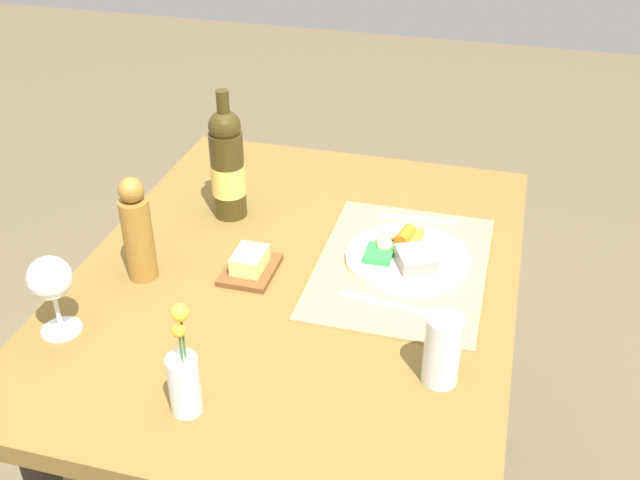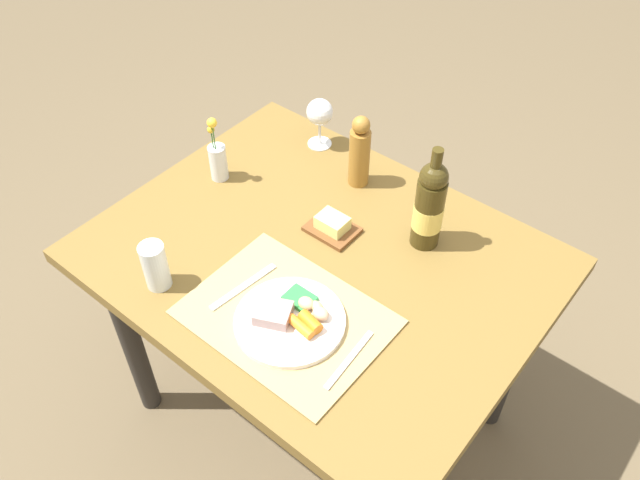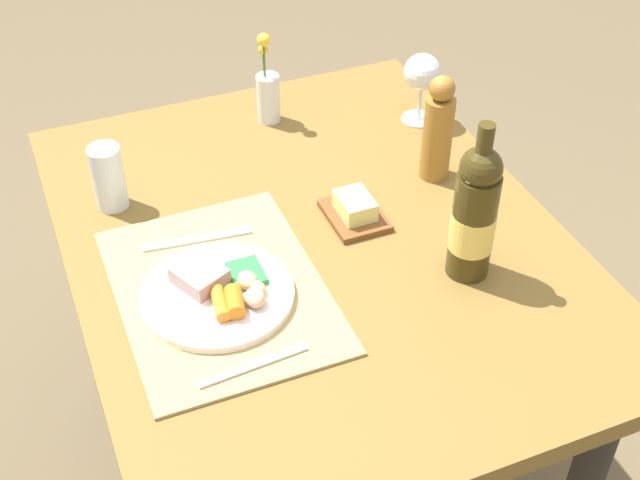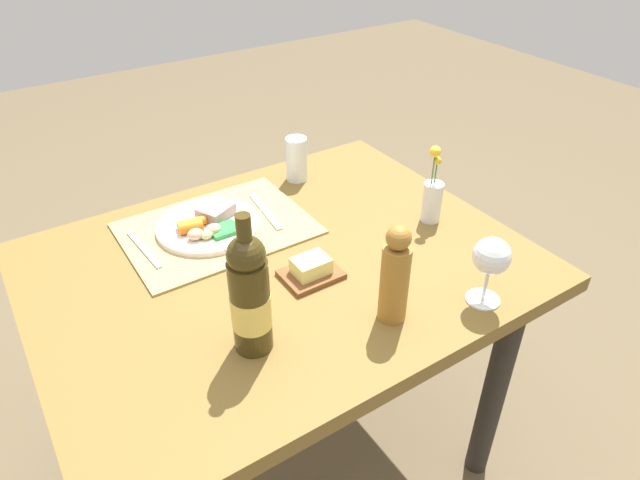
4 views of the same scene
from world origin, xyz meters
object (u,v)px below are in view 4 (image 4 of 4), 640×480
at_px(knife, 144,249).
at_px(butter_dish, 311,270).
at_px(pepper_mill, 395,276).
at_px(water_tumbler, 297,162).
at_px(dinner_plate, 208,224).
at_px(wine_glass, 491,258).
at_px(wine_bottle, 250,296).
at_px(fork, 265,211).
at_px(dining_table, 282,295).
at_px(flower_vase, 432,197).

relative_size(knife, butter_dish, 1.39).
distance_m(knife, pepper_mill, 0.62).
height_order(knife, water_tumbler, water_tumbler).
relative_size(dinner_plate, pepper_mill, 1.17).
bearing_deg(wine_glass, wine_bottle, -17.51).
distance_m(dinner_plate, pepper_mill, 0.54).
distance_m(fork, wine_bottle, 0.50).
height_order(dinner_plate, wine_bottle, wine_bottle).
xyz_separation_m(dining_table, wine_glass, (-0.29, 0.36, 0.22)).
height_order(dining_table, wine_bottle, wine_bottle).
xyz_separation_m(knife, butter_dish, (-0.28, 0.30, 0.01)).
relative_size(flower_vase, butter_dish, 1.60).
bearing_deg(pepper_mill, wine_glass, 161.14).
bearing_deg(fork, butter_dish, 88.37).
height_order(dining_table, butter_dish, butter_dish).
distance_m(dining_table, flower_vase, 0.45).
distance_m(butter_dish, water_tumbler, 0.46).
height_order(wine_bottle, water_tumbler, wine_bottle).
xyz_separation_m(wine_bottle, wine_glass, (-0.47, 0.15, -0.01)).
bearing_deg(flower_vase, pepper_mill, 36.33).
bearing_deg(water_tumbler, flower_vase, 114.73).
distance_m(wine_bottle, water_tumbler, 0.68).
bearing_deg(wine_glass, fork, -68.47).
distance_m(fork, butter_dish, 0.30).
bearing_deg(pepper_mill, flower_vase, -143.67).
bearing_deg(flower_vase, water_tumbler, -65.27).
distance_m(dining_table, water_tumbler, 0.43).
xyz_separation_m(fork, wine_glass, (-0.22, 0.56, 0.10)).
bearing_deg(wine_bottle, water_tumbler, -128.32).
height_order(flower_vase, water_tumbler, flower_vase).
bearing_deg(flower_vase, fork, -37.06).
bearing_deg(dining_table, dinner_plate, -67.02).
relative_size(flower_vase, water_tumbler, 1.61).
distance_m(knife, butter_dish, 0.41).
bearing_deg(pepper_mill, knife, -54.89).
distance_m(dining_table, pepper_mill, 0.37).
height_order(dining_table, dinner_plate, dinner_plate).
relative_size(dining_table, dinner_plate, 4.32).
bearing_deg(dining_table, wine_bottle, 49.49).
bearing_deg(flower_vase, wine_bottle, 14.45).
bearing_deg(pepper_mill, wine_bottle, -16.53).
bearing_deg(dining_table, fork, -108.82).
xyz_separation_m(dinner_plate, pepper_mill, (-0.18, 0.50, 0.09)).
xyz_separation_m(dining_table, knife, (0.26, -0.21, 0.11)).
bearing_deg(butter_dish, flower_vase, -175.25).
distance_m(fork, pepper_mill, 0.51).
xyz_separation_m(dinner_plate, wine_bottle, (0.09, 0.42, 0.11)).
relative_size(dinner_plate, butter_dish, 1.98).
relative_size(flower_vase, pepper_mill, 0.94).
distance_m(flower_vase, wine_glass, 0.33).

